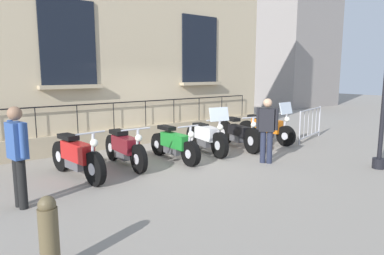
% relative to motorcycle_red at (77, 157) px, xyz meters
% --- Properties ---
extents(ground_plane, '(60.00, 60.00, 0.00)m').
position_rel_motorcycle_red_xyz_m(ground_plane, '(-0.21, 3.02, -0.45)').
color(ground_plane, gray).
extents(building_facade, '(0.82, 10.27, 8.08)m').
position_rel_motorcycle_red_xyz_m(building_facade, '(-2.67, 3.02, 3.50)').
color(building_facade, '#C6B28E').
rests_on(building_facade, ground_plane).
extents(motorcycle_red, '(2.18, 0.62, 1.07)m').
position_rel_motorcycle_red_xyz_m(motorcycle_red, '(0.00, 0.00, 0.00)').
color(motorcycle_red, black).
rests_on(motorcycle_red, ground_plane).
extents(motorcycle_maroon, '(2.13, 0.70, 1.00)m').
position_rel_motorcycle_red_xyz_m(motorcycle_maroon, '(-0.21, 1.23, -0.01)').
color(motorcycle_maroon, black).
rests_on(motorcycle_maroon, ground_plane).
extents(motorcycle_green, '(2.02, 0.59, 0.97)m').
position_rel_motorcycle_red_xyz_m(motorcycle_green, '(0.04, 2.48, -0.05)').
color(motorcycle_green, black).
rests_on(motorcycle_green, ground_plane).
extents(motorcycle_white, '(2.10, 0.75, 1.33)m').
position_rel_motorcycle_red_xyz_m(motorcycle_white, '(-0.09, 3.66, 0.00)').
color(motorcycle_white, black).
rests_on(motorcycle_white, ground_plane).
extents(motorcycle_black, '(2.19, 0.74, 1.01)m').
position_rel_motorcycle_red_xyz_m(motorcycle_black, '(0.05, 4.78, -0.03)').
color(motorcycle_black, black).
rests_on(motorcycle_black, ground_plane).
extents(motorcycle_orange, '(2.17, 0.68, 1.33)m').
position_rel_motorcycle_red_xyz_m(motorcycle_orange, '(-0.02, 6.10, 0.01)').
color(motorcycle_orange, black).
rests_on(motorcycle_orange, ground_plane).
extents(crowd_barrier, '(0.53, 1.89, 1.05)m').
position_rel_motorcycle_red_xyz_m(crowd_barrier, '(0.60, 7.59, 0.11)').
color(crowd_barrier, '#B7B7BF').
rests_on(crowd_barrier, ground_plane).
extents(bollard, '(0.21, 0.21, 0.90)m').
position_rel_motorcycle_red_xyz_m(bollard, '(3.36, -1.53, 0.00)').
color(bollard, brown).
rests_on(bollard, ground_plane).
extents(pedestrian_standing, '(0.52, 0.28, 1.68)m').
position_rel_motorcycle_red_xyz_m(pedestrian_standing, '(1.06, -1.33, 0.50)').
color(pedestrian_standing, black).
rests_on(pedestrian_standing, ground_plane).
extents(pedestrian_walking, '(0.46, 0.38, 1.60)m').
position_rel_motorcycle_red_xyz_m(pedestrian_walking, '(1.66, 4.12, 0.44)').
color(pedestrian_walking, '#23283D').
rests_on(pedestrian_walking, ground_plane).
extents(distant_building, '(3.27, 5.11, 7.80)m').
position_rel_motorcycle_red_xyz_m(distant_building, '(-7.09, 17.59, 3.45)').
color(distant_building, gray).
rests_on(distant_building, ground_plane).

